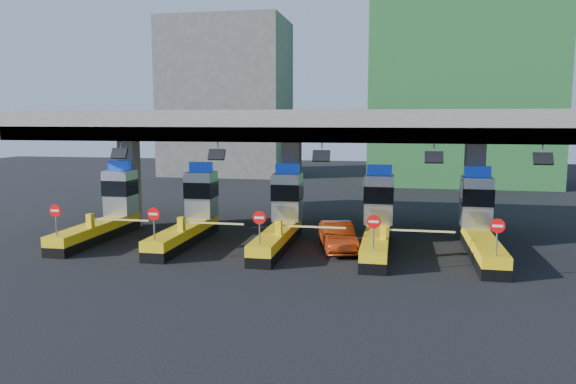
# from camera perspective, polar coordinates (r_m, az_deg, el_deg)

# --- Properties ---
(ground) EXTENTS (120.00, 120.00, 0.00)m
(ground) POSITION_cam_1_polar(r_m,az_deg,el_deg) (29.68, -0.73, -5.37)
(ground) COLOR black
(ground) RESTS_ON ground
(toll_canopy) EXTENTS (28.00, 12.09, 7.00)m
(toll_canopy) POSITION_cam_1_polar(r_m,az_deg,el_deg) (31.76, 0.32, 6.64)
(toll_canopy) COLOR slate
(toll_canopy) RESTS_ON ground
(toll_lane_far_left) EXTENTS (4.43, 8.00, 4.16)m
(toll_lane_far_left) POSITION_cam_1_polar(r_m,az_deg,el_deg) (33.15, -17.81, -1.91)
(toll_lane_far_left) COLOR black
(toll_lane_far_left) RESTS_ON ground
(toll_lane_left) EXTENTS (4.43, 8.00, 4.16)m
(toll_lane_left) POSITION_cam_1_polar(r_m,az_deg,el_deg) (31.06, -9.70, -2.27)
(toll_lane_left) COLOR black
(toll_lane_left) RESTS_ON ground
(toll_lane_center) EXTENTS (4.43, 8.00, 4.16)m
(toll_lane_center) POSITION_cam_1_polar(r_m,az_deg,el_deg) (29.67, -0.62, -2.62)
(toll_lane_center) COLOR black
(toll_lane_center) RESTS_ON ground
(toll_lane_right) EXTENTS (4.43, 8.00, 4.16)m
(toll_lane_right) POSITION_cam_1_polar(r_m,az_deg,el_deg) (29.09, 9.09, -2.92)
(toll_lane_right) COLOR black
(toll_lane_right) RESTS_ON ground
(toll_lane_far_right) EXTENTS (4.43, 8.00, 4.16)m
(toll_lane_far_right) POSITION_cam_1_polar(r_m,az_deg,el_deg) (29.36, 18.90, -3.13)
(toll_lane_far_right) COLOR black
(toll_lane_far_right) RESTS_ON ground
(bg_building_scaffold) EXTENTS (18.00, 12.00, 28.00)m
(bg_building_scaffold) POSITION_cam_1_polar(r_m,az_deg,el_deg) (61.08, 17.23, 14.10)
(bg_building_scaffold) COLOR #1E5926
(bg_building_scaffold) RESTS_ON ground
(bg_building_concrete) EXTENTS (14.00, 10.00, 18.00)m
(bg_building_concrete) POSITION_cam_1_polar(r_m,az_deg,el_deg) (67.38, -6.22, 9.47)
(bg_building_concrete) COLOR #4C4C49
(bg_building_concrete) RESTS_ON ground
(red_car) EXTENTS (2.49, 4.49, 1.40)m
(red_car) POSITION_cam_1_polar(r_m,az_deg,el_deg) (28.40, 5.08, -4.54)
(red_car) COLOR maroon
(red_car) RESTS_ON ground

